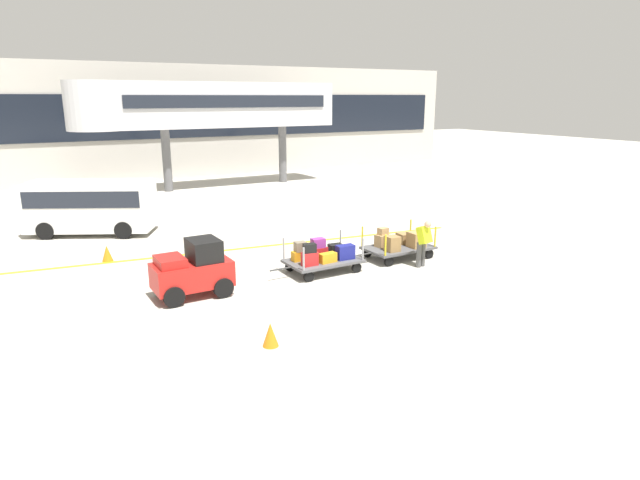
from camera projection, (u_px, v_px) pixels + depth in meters
ground_plane at (345, 300)px, 14.67m from camera, size 120.00×120.00×0.00m
apron_lead_line at (231, 250)px, 19.50m from camera, size 17.91×2.30×0.01m
terminal_building at (140, 122)px, 35.66m from camera, size 48.34×2.51×7.46m
jet_bridge at (198, 106)px, 31.36m from camera, size 15.53×3.00×6.19m
baggage_tug at (193, 270)px, 14.79m from camera, size 2.13×1.28×1.58m
baggage_cart_lead at (322, 256)px, 16.91m from camera, size 3.02×1.47×1.10m
baggage_cart_middle at (399, 244)px, 18.37m from camera, size 3.02×1.47×1.10m
baggage_handler at (423, 241)px, 17.30m from camera, size 0.48×0.49×1.56m
shuttle_van at (91, 203)px, 21.52m from camera, size 5.14×3.86×2.10m
safety_cone_near at (107, 253)px, 18.07m from camera, size 0.36×0.36×0.55m
safety_cone_far at (270, 334)px, 11.90m from camera, size 0.36×0.36×0.55m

